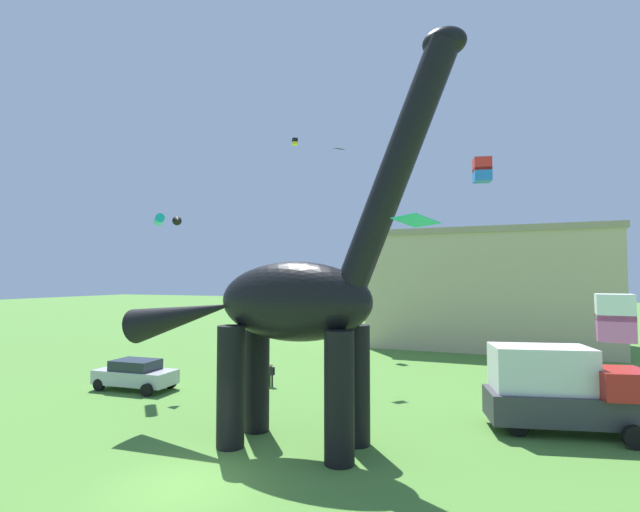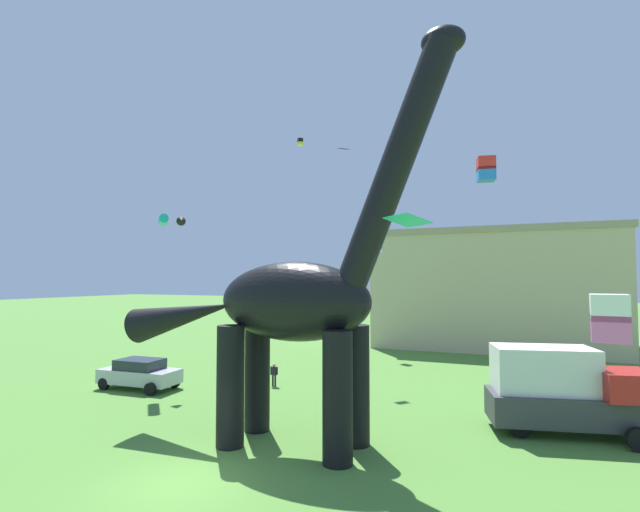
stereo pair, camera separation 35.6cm
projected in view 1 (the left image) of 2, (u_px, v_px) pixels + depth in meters
The scene contains 14 objects.
ground_plane at pixel (185, 485), 13.02m from camera, with size 240.00×240.00×0.00m, color #4C7F33.
dinosaur_sculpture at pixel (293, 301), 16.36m from camera, with size 13.26×2.81×13.86m.
parked_sedan_left at pixel (135, 374), 24.26m from camera, with size 4.30×2.04×1.55m.
parked_box_truck at pixel (561, 388), 17.57m from camera, with size 5.93×3.31×3.20m.
person_vendor_side at pixel (271, 373), 24.96m from camera, with size 0.46×0.20×1.22m.
person_near_flyer at pixel (252, 375), 23.19m from camera, with size 0.59×0.26×1.58m.
kite_apex at pixel (295, 142), 41.08m from camera, with size 0.60×0.60×0.60m.
kite_mid_center at pixel (373, 249), 36.13m from camera, with size 0.70×0.70×0.74m.
kite_mid_left at pixel (615, 318), 8.95m from camera, with size 0.69×0.69×0.91m.
kite_near_low at pixel (339, 149), 30.48m from camera, with size 0.81×0.82×0.12m.
kite_high_right at pixel (415, 221), 9.25m from camera, with size 1.04×1.03×0.17m.
kite_far_right at pixel (163, 220), 26.02m from camera, with size 1.84×1.83×0.52m.
kite_near_high at pixel (482, 170), 24.87m from camera, with size 1.05×1.05×1.27m.
background_building_block at pixel (486, 288), 41.22m from camera, with size 19.30×12.57×9.87m.
Camera 1 is at (8.44, -10.98, 5.82)m, focal length 26.00 mm.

